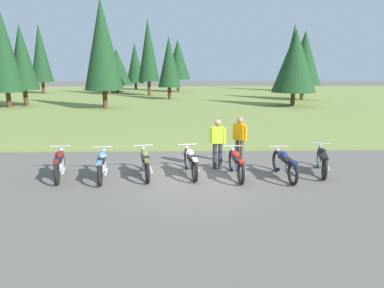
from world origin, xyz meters
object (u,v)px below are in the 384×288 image
at_px(motorcycle_olive, 145,163).
at_px(rider_checking_bike, 218,141).
at_px(motorcycle_sky_blue, 102,165).
at_px(motorcycle_black, 322,160).
at_px(motorcycle_maroon, 59,164).
at_px(motorcycle_red, 236,163).
at_px(motorcycle_navy, 284,164).
at_px(motorcycle_cream, 191,162).
at_px(rider_near_row_end, 240,138).

height_order(motorcycle_olive, rider_checking_bike, rider_checking_bike).
height_order(motorcycle_sky_blue, motorcycle_black, same).
height_order(motorcycle_maroon, motorcycle_black, same).
bearing_deg(motorcycle_sky_blue, rider_checking_bike, 14.70).
bearing_deg(motorcycle_red, motorcycle_navy, -3.52).
relative_size(motorcycle_maroon, motorcycle_navy, 0.99).
xyz_separation_m(motorcycle_cream, rider_near_row_end, (1.72, 1.20, 0.51)).
height_order(motorcycle_sky_blue, motorcycle_red, same).
xyz_separation_m(motorcycle_maroon, motorcycle_navy, (6.91, -0.19, 0.00)).
relative_size(motorcycle_cream, motorcycle_black, 1.02).
relative_size(motorcycle_navy, rider_near_row_end, 1.26).
distance_m(motorcycle_cream, motorcycle_red, 1.42).
distance_m(motorcycle_sky_blue, motorcycle_cream, 2.72).
bearing_deg(motorcycle_maroon, motorcycle_cream, 2.29).
bearing_deg(rider_near_row_end, motorcycle_maroon, -166.72).
distance_m(motorcycle_olive, motorcycle_cream, 1.42).
height_order(motorcycle_cream, motorcycle_red, same).
distance_m(motorcycle_olive, motorcycle_navy, 4.30).
distance_m(motorcycle_maroon, rider_near_row_end, 5.94).
relative_size(motorcycle_maroon, motorcycle_red, 0.99).
relative_size(motorcycle_navy, rider_checking_bike, 1.26).
bearing_deg(rider_near_row_end, motorcycle_navy, -53.35).
bearing_deg(motorcycle_cream, motorcycle_red, -10.63).
relative_size(motorcycle_sky_blue, motorcycle_red, 1.00).
bearing_deg(motorcycle_navy, rider_near_row_end, 126.65).
distance_m(motorcycle_sky_blue, motorcycle_olive, 1.30).
relative_size(motorcycle_red, motorcycle_black, 1.02).
distance_m(motorcycle_maroon, motorcycle_black, 8.24).
distance_m(motorcycle_navy, rider_checking_bike, 2.27).
bearing_deg(motorcycle_maroon, rider_near_row_end, 13.28).
distance_m(motorcycle_navy, rider_near_row_end, 2.00).
bearing_deg(motorcycle_sky_blue, motorcycle_navy, -0.62).
bearing_deg(rider_near_row_end, motorcycle_red, -102.33).
bearing_deg(motorcycle_maroon, motorcycle_black, 1.62).
height_order(motorcycle_maroon, rider_near_row_end, rider_near_row_end).
distance_m(motorcycle_sky_blue, motorcycle_navy, 5.58).
height_order(motorcycle_sky_blue, motorcycle_cream, same).
height_order(motorcycle_navy, motorcycle_black, same).
bearing_deg(motorcycle_olive, motorcycle_red, -3.36).
height_order(motorcycle_sky_blue, rider_near_row_end, rider_near_row_end).
distance_m(motorcycle_sky_blue, rider_checking_bike, 3.77).
distance_m(motorcycle_maroon, motorcycle_navy, 6.91).
relative_size(motorcycle_cream, rider_checking_bike, 1.25).
height_order(motorcycle_maroon, motorcycle_red, same).
bearing_deg(motorcycle_red, motorcycle_olive, 176.64).
relative_size(motorcycle_sky_blue, rider_checking_bike, 1.25).
xyz_separation_m(motorcycle_olive, motorcycle_black, (5.62, 0.17, 0.00)).
xyz_separation_m(motorcycle_sky_blue, motorcycle_navy, (5.58, -0.06, 0.00)).
bearing_deg(motorcycle_sky_blue, motorcycle_black, 3.03).
bearing_deg(motorcycle_maroon, motorcycle_navy, -1.59).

